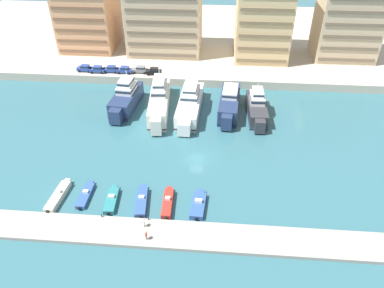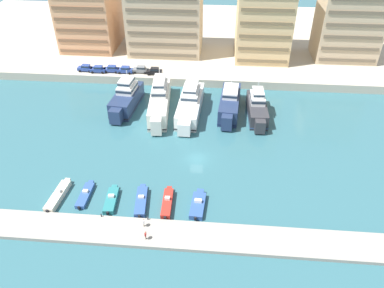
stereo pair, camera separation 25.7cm
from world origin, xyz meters
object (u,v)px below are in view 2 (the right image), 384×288
at_px(yacht_charcoal_center, 257,107).
at_px(car_blue_left, 98,69).
at_px(motorboat_teal_mid_left, 111,200).
at_px(pedestrian_near_edge, 144,222).
at_px(motorboat_blue_center_right, 198,205).
at_px(motorboat_red_center, 167,203).
at_px(yacht_ivory_left, 160,100).
at_px(car_black_center_right, 154,71).
at_px(motorboat_blue_center_left, 141,201).
at_px(yacht_navy_far_left, 126,98).
at_px(yacht_white_mid_left, 190,103).
at_px(car_blue_mid_left, 112,69).
at_px(car_blue_center_left, 125,70).
at_px(motorboat_blue_left, 85,195).
at_px(yacht_navy_center_left, 230,103).
at_px(car_grey_center, 141,69).
at_px(pedestrian_mid_deck, 145,235).
at_px(car_blue_far_left, 86,68).
at_px(motorboat_cream_far_left, 58,196).

xyz_separation_m(yacht_charcoal_center, car_blue_left, (-41.16, 15.42, 0.92)).
bearing_deg(yacht_charcoal_center, motorboat_teal_mid_left, -130.48).
distance_m(motorboat_teal_mid_left, pedestrian_near_edge, 8.62).
bearing_deg(motorboat_blue_center_right, motorboat_red_center, -178.79).
xyz_separation_m(yacht_ivory_left, car_black_center_right, (-3.68, 14.58, 0.46)).
bearing_deg(motorboat_blue_center_left, yacht_navy_far_left, 107.01).
height_order(yacht_white_mid_left, car_blue_left, yacht_white_mid_left).
relative_size(yacht_charcoal_center, car_blue_mid_left, 3.74).
distance_m(motorboat_red_center, car_blue_center_left, 49.25).
bearing_deg(car_blue_mid_left, car_blue_center_left, -3.63).
bearing_deg(yacht_navy_far_left, car_blue_left, 127.49).
bearing_deg(car_blue_mid_left, motorboat_red_center, -65.23).
bearing_deg(motorboat_blue_center_left, motorboat_red_center, -1.40).
bearing_deg(motorboat_blue_left, car_blue_mid_left, 98.87).
bearing_deg(car_blue_left, motorboat_blue_center_left, -65.83).
bearing_deg(yacht_charcoal_center, yacht_ivory_left, 177.58).
distance_m(yacht_navy_center_left, car_grey_center, 27.86).
xyz_separation_m(yacht_navy_far_left, car_black_center_right, (4.29, 14.22, 0.63)).
bearing_deg(car_blue_center_left, pedestrian_mid_deck, -73.93).
xyz_separation_m(motorboat_blue_center_left, car_blue_far_left, (-24.02, 46.03, 2.63)).
relative_size(yacht_ivory_left, yacht_navy_center_left, 1.27).
relative_size(car_blue_left, car_black_center_right, 0.99).
bearing_deg(car_blue_center_left, motorboat_blue_center_right, -63.65).
height_order(car_blue_far_left, car_blue_mid_left, same).
bearing_deg(car_blue_far_left, pedestrian_near_edge, -63.63).
bearing_deg(pedestrian_mid_deck, car_blue_far_left, 115.98).
bearing_deg(yacht_navy_far_left, yacht_charcoal_center, -2.45).
xyz_separation_m(car_blue_left, car_blue_center_left, (7.26, 0.24, 0.00)).
bearing_deg(yacht_charcoal_center, car_black_center_right, 149.20).
relative_size(yacht_white_mid_left, motorboat_blue_center_left, 2.70).
relative_size(yacht_white_mid_left, pedestrian_mid_deck, 13.35).
distance_m(motorboat_red_center, car_blue_left, 52.08).
height_order(yacht_navy_center_left, car_blue_center_left, yacht_navy_center_left).
xyz_separation_m(motorboat_blue_left, car_blue_left, (-10.61, 44.77, 2.75)).
xyz_separation_m(motorboat_blue_center_left, car_black_center_right, (-5.33, 45.68, 2.63)).
height_order(yacht_navy_far_left, pedestrian_mid_deck, yacht_navy_far_left).
bearing_deg(car_blue_left, motorboat_cream_far_left, -82.29).
xyz_separation_m(motorboat_cream_far_left, motorboat_red_center, (18.70, -0.18, 0.01)).
xyz_separation_m(motorboat_teal_mid_left, motorboat_red_center, (9.48, -0.04, 0.10)).
distance_m(yacht_navy_center_left, motorboat_blue_center_right, 32.06).
xyz_separation_m(yacht_navy_far_left, car_blue_mid_left, (-7.28, 14.60, 0.63)).
height_order(motorboat_red_center, car_grey_center, car_grey_center).
xyz_separation_m(car_blue_left, pedestrian_mid_deck, (22.74, -53.52, -1.60)).
xyz_separation_m(yacht_ivory_left, car_grey_center, (-7.46, 15.26, 0.46)).
height_order(motorboat_blue_center_left, pedestrian_near_edge, pedestrian_near_edge).
height_order(yacht_ivory_left, car_grey_center, yacht_ivory_left).
bearing_deg(motorboat_teal_mid_left, pedestrian_mid_deck, -46.91).
bearing_deg(pedestrian_near_edge, yacht_white_mid_left, 83.81).
relative_size(motorboat_teal_mid_left, motorboat_blue_center_left, 0.89).
height_order(motorboat_blue_left, pedestrian_mid_deck, pedestrian_mid_deck).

